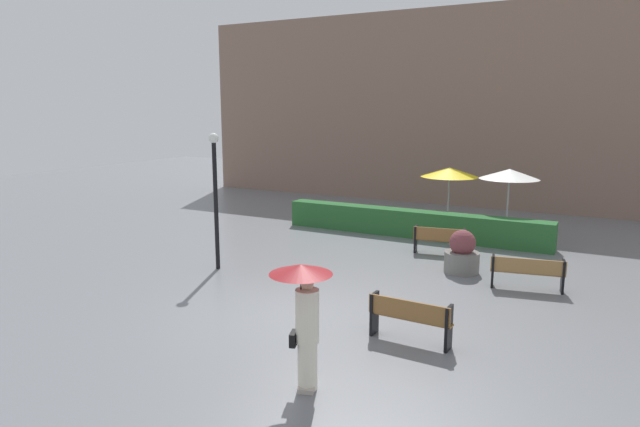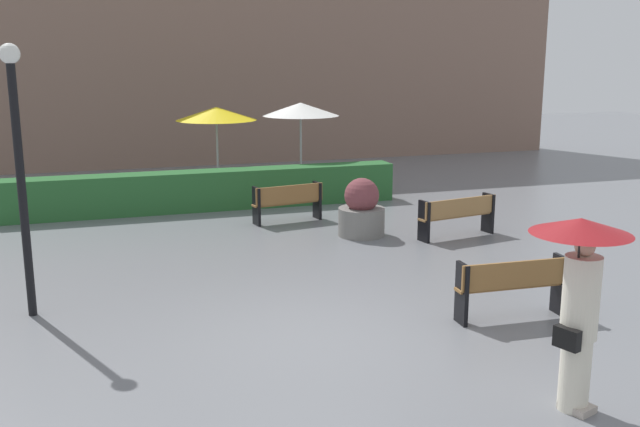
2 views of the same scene
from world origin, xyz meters
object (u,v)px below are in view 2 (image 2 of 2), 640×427
patio_umbrella_white (301,109)px  lamp_post (18,153)px  bench_back_row (288,200)px  planter_pot (362,211)px  bench_near_right (513,283)px  patio_umbrella_yellow (216,114)px  bench_far_right (458,213)px  pedestrian_with_umbrella (579,286)px

patio_umbrella_white → lamp_post: bearing=-128.1°
patio_umbrella_white → bench_back_row: bearing=-110.5°
planter_pot → lamp_post: lamp_post is taller
bench_near_right → patio_umbrella_yellow: size_ratio=0.72×
bench_far_right → patio_umbrella_white: (-1.58, 6.03, 1.71)m
pedestrian_with_umbrella → patio_umbrella_white: size_ratio=0.88×
bench_back_row → patio_umbrella_white: bearing=69.5°
bench_near_right → planter_pot: size_ratio=1.38×
bench_far_right → bench_near_right: 4.69m
bench_back_row → planter_pot: (1.12, -1.64, 0.02)m
bench_far_right → patio_umbrella_yellow: size_ratio=0.78×
bench_near_right → lamp_post: (-6.49, 2.25, 1.83)m
lamp_post → patio_umbrella_white: size_ratio=1.60×
bench_far_right → lamp_post: (-8.02, -2.18, 1.86)m
planter_pot → patio_umbrella_yellow: size_ratio=0.52×
bench_back_row → patio_umbrella_white: size_ratio=0.68×
lamp_post → pedestrian_with_umbrella: bearing=-40.5°
bench_back_row → bench_far_right: (2.95, -2.38, 0.00)m
bench_near_right → pedestrian_with_umbrella: (-0.89, -2.54, 0.85)m
bench_near_right → pedestrian_with_umbrella: pedestrian_with_umbrella is taller
bench_back_row → bench_near_right: bench_near_right is taller
bench_far_right → patio_umbrella_yellow: 7.63m
patio_umbrella_yellow → pedestrian_with_umbrella: bearing=-84.0°
bench_near_right → planter_pot: (-0.30, 5.17, -0.01)m
patio_umbrella_yellow → bench_near_right: bearing=-78.1°
patio_umbrella_white → bench_far_right: bearing=-75.3°
bench_far_right → lamp_post: lamp_post is taller
lamp_post → patio_umbrella_yellow: (4.21, 8.59, -0.23)m
pedestrian_with_umbrella → bench_far_right: bearing=70.9°
bench_back_row → patio_umbrella_yellow: patio_umbrella_yellow is taller
bench_near_right → lamp_post: lamp_post is taller
bench_far_right → pedestrian_with_umbrella: pedestrian_with_umbrella is taller
bench_back_row → planter_pot: bearing=-55.7°
bench_far_right → patio_umbrella_white: 6.46m
bench_back_row → pedestrian_with_umbrella: bearing=-86.7°
bench_near_right → patio_umbrella_yellow: (-2.28, 10.84, 1.59)m
bench_far_right → planter_pot: planter_pot is taller
bench_back_row → lamp_post: 7.07m
patio_umbrella_white → planter_pot: bearing=-92.6°
bench_far_right → bench_back_row: bearing=141.1°
bench_near_right → planter_pot: 5.18m
bench_near_right → patio_umbrella_white: 10.60m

